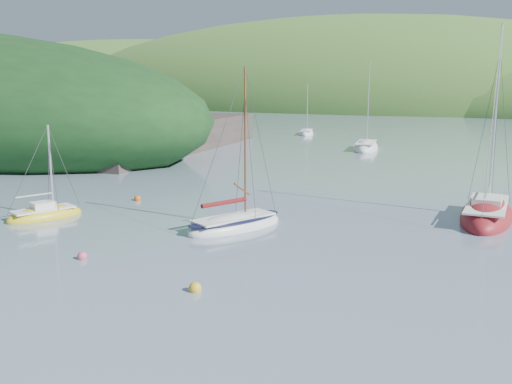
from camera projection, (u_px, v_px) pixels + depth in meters
The scene contains 8 objects.
ground at pixel (188, 278), 23.58m from camera, with size 700.00×700.00×0.00m, color slate.
shoreline_hills at pixel (496, 108), 175.40m from camera, with size 690.00×135.00×56.00m.
daysailer_white at pixel (235, 225), 31.49m from camera, with size 4.26×6.52×9.41m.
sloop_red at pixel (486, 216), 33.46m from camera, with size 3.39×8.43×12.21m.
sailboat_yellow at pixel (45, 215), 33.91m from camera, with size 3.11×4.88×6.03m.
distant_sloop_a at pixel (366, 148), 67.63m from camera, with size 4.54×8.28×11.20m.
distant_sloop_c at pixel (306, 133), 86.87m from camera, with size 3.88×6.15×8.28m.
mooring_buoys at pixel (216, 247), 27.55m from camera, with size 25.12×12.56×0.51m.
Camera 1 is at (13.55, -18.13, 8.01)m, focal length 40.00 mm.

